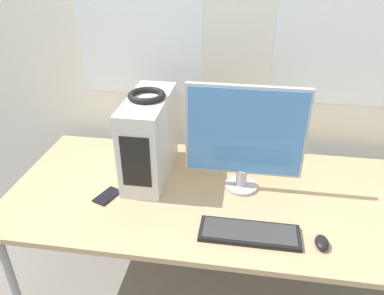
{
  "coord_description": "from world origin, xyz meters",
  "views": [
    {
      "loc": [
        0.07,
        -1.04,
        1.82
      ],
      "look_at": [
        -0.16,
        0.47,
        0.96
      ],
      "focal_mm": 35.0,
      "sensor_mm": 36.0,
      "label": 1
    }
  ],
  "objects_px": {
    "headphones": "(147,95)",
    "mouse": "(322,243)",
    "monitor_main": "(245,136)",
    "cell_phone": "(107,196)",
    "pc_tower": "(149,138)",
    "keyboard": "(249,233)"
  },
  "relations": [
    {
      "from": "monitor_main",
      "to": "keyboard",
      "type": "bearing_deg",
      "value": -81.85
    },
    {
      "from": "monitor_main",
      "to": "cell_phone",
      "type": "relative_size",
      "value": 3.66
    },
    {
      "from": "headphones",
      "to": "mouse",
      "type": "xyz_separation_m",
      "value": [
        0.83,
        -0.42,
        -0.43
      ]
    },
    {
      "from": "headphones",
      "to": "mouse",
      "type": "bearing_deg",
      "value": -27.12
    },
    {
      "from": "mouse",
      "to": "monitor_main",
      "type": "bearing_deg",
      "value": 133.28
    },
    {
      "from": "mouse",
      "to": "cell_phone",
      "type": "xyz_separation_m",
      "value": [
        -0.99,
        0.18,
        -0.01
      ]
    },
    {
      "from": "pc_tower",
      "to": "headphones",
      "type": "bearing_deg",
      "value": 90.0
    },
    {
      "from": "keyboard",
      "to": "pc_tower",
      "type": "bearing_deg",
      "value": 142.79
    },
    {
      "from": "monitor_main",
      "to": "cell_phone",
      "type": "xyz_separation_m",
      "value": [
        -0.64,
        -0.18,
        -0.29
      ]
    },
    {
      "from": "pc_tower",
      "to": "cell_phone",
      "type": "height_order",
      "value": "pc_tower"
    },
    {
      "from": "monitor_main",
      "to": "mouse",
      "type": "distance_m",
      "value": 0.57
    },
    {
      "from": "pc_tower",
      "to": "mouse",
      "type": "relative_size",
      "value": 5.49
    },
    {
      "from": "pc_tower",
      "to": "mouse",
      "type": "distance_m",
      "value": 0.95
    },
    {
      "from": "headphones",
      "to": "monitor_main",
      "type": "height_order",
      "value": "monitor_main"
    },
    {
      "from": "cell_phone",
      "to": "keyboard",
      "type": "bearing_deg",
      "value": 7.88
    },
    {
      "from": "pc_tower",
      "to": "keyboard",
      "type": "xyz_separation_m",
      "value": [
        0.53,
        -0.4,
        -0.2
      ]
    },
    {
      "from": "headphones",
      "to": "mouse",
      "type": "distance_m",
      "value": 1.02
    },
    {
      "from": "headphones",
      "to": "cell_phone",
      "type": "height_order",
      "value": "headphones"
    },
    {
      "from": "monitor_main",
      "to": "headphones",
      "type": "bearing_deg",
      "value": 173.23
    },
    {
      "from": "monitor_main",
      "to": "pc_tower",
      "type": "bearing_deg",
      "value": 173.32
    },
    {
      "from": "pc_tower",
      "to": "headphones",
      "type": "xyz_separation_m",
      "value": [
        -0.0,
        0.0,
        0.23
      ]
    },
    {
      "from": "headphones",
      "to": "monitor_main",
      "type": "distance_m",
      "value": 0.51
    }
  ]
}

